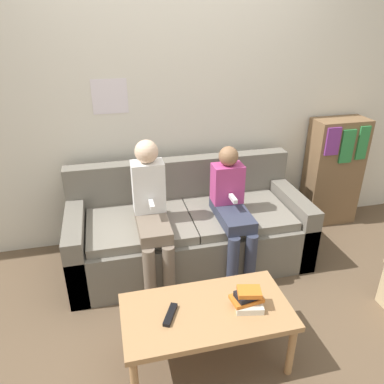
# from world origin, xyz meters

# --- Properties ---
(ground_plane) EXTENTS (10.00, 10.00, 0.00)m
(ground_plane) POSITION_xyz_m (0.00, 0.00, 0.00)
(ground_plane) COLOR brown
(wall_back) EXTENTS (8.00, 0.07, 2.60)m
(wall_back) POSITION_xyz_m (-0.00, 1.03, 1.30)
(wall_back) COLOR silver
(wall_back) RESTS_ON ground_plane
(couch) EXTENTS (1.94, 0.82, 0.81)m
(couch) POSITION_xyz_m (0.00, 0.53, 0.28)
(couch) COLOR #6B665B
(couch) RESTS_ON ground_plane
(coffee_table) EXTENTS (0.98, 0.51, 0.39)m
(coffee_table) POSITION_xyz_m (-0.13, -0.53, 0.35)
(coffee_table) COLOR #AD7F51
(coffee_table) RESTS_ON ground_plane
(person_left) EXTENTS (0.24, 0.56, 1.12)m
(person_left) POSITION_xyz_m (-0.32, 0.34, 0.62)
(person_left) COLOR #756656
(person_left) RESTS_ON ground_plane
(person_right) EXTENTS (0.24, 0.56, 1.02)m
(person_right) POSITION_xyz_m (0.31, 0.32, 0.57)
(person_right) COLOR #33384C
(person_right) RESTS_ON ground_plane
(tv_remote) EXTENTS (0.11, 0.17, 0.02)m
(tv_remote) POSITION_xyz_m (-0.35, -0.53, 0.41)
(tv_remote) COLOR black
(tv_remote) RESTS_ON coffee_table
(book_stack) EXTENTS (0.20, 0.18, 0.12)m
(book_stack) POSITION_xyz_m (0.11, -0.55, 0.45)
(book_stack) COLOR silver
(book_stack) RESTS_ON coffee_table
(bookshelf) EXTENTS (0.51, 0.28, 1.06)m
(bookshelf) POSITION_xyz_m (1.53, 0.84, 0.53)
(bookshelf) COLOR brown
(bookshelf) RESTS_ON ground_plane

